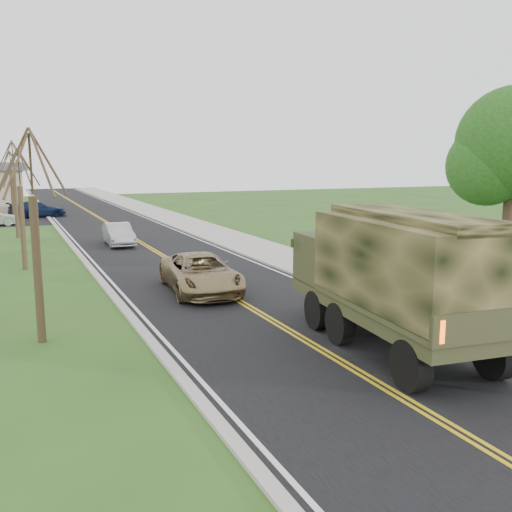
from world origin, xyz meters
TOP-DOWN VIEW (x-y plane):
  - ground at (0.00, 0.00)m, footprint 160.00×160.00m
  - road at (0.00, 40.00)m, footprint 8.00×120.00m
  - curb_right at (4.15, 40.00)m, footprint 0.30×120.00m
  - sidewalk_right at (5.90, 40.00)m, footprint 3.20×120.00m
  - curb_left at (-4.15, 40.00)m, footprint 0.30×120.00m
  - bare_tree_a at (-7.00, 10.00)m, footprint 1.93×2.26m
  - bare_tree_b at (-7.00, 22.00)m, footprint 1.83×2.14m
  - bare_tree_c at (-7.00, 34.00)m, footprint 2.04×2.39m
  - bare_tree_d at (-7.00, 46.00)m, footprint 1.88×2.20m
  - military_truck at (1.83, 5.33)m, footprint 3.43×8.00m
  - suv_champagne at (-0.80, 14.12)m, footprint 2.93×5.60m
  - sedan_silver at (-1.48, 27.88)m, footprint 1.51×4.15m
  - lot_car_navy at (-5.00, 47.95)m, footprint 5.20×2.72m

SIDE VIEW (x-z plane):
  - ground at x=0.00m, z-range 0.00..0.00m
  - road at x=0.00m, z-range 0.00..0.01m
  - sidewalk_right at x=5.90m, z-range 0.00..0.10m
  - curb_left at x=-4.15m, z-range 0.00..0.10m
  - curb_right at x=4.15m, z-range 0.00..0.12m
  - sedan_silver at x=-1.48m, z-range 0.00..1.36m
  - lot_car_navy at x=-5.00m, z-range 0.00..1.44m
  - suv_champagne at x=-0.80m, z-range 0.00..1.51m
  - military_truck at x=1.83m, z-range 0.28..4.16m
  - bare_tree_b at x=-7.00m, z-range -0.39..5.34m
  - bare_tree_d at x=-7.00m, z-range -0.40..5.50m
  - bare_tree_a at x=-7.00m, z-range -0.41..5.66m
  - bare_tree_c at x=-7.00m, z-range -0.44..5.99m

